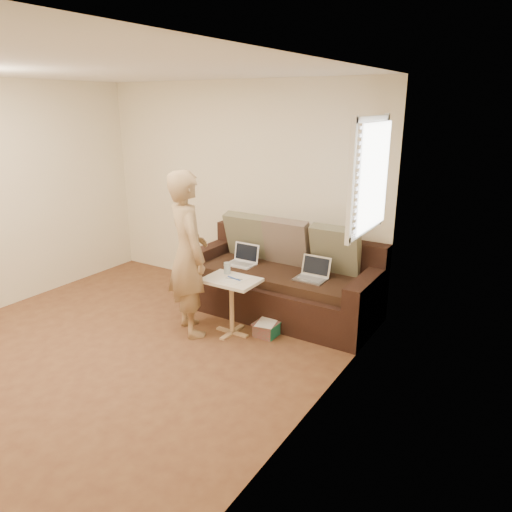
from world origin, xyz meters
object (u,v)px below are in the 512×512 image
at_px(sofa, 281,279).
at_px(laptop_white, 241,265).
at_px(side_table, 232,307).
at_px(laptop_silver, 310,280).
at_px(striped_box, 267,329).
at_px(person, 188,254).
at_px(drinking_glass, 227,268).

relative_size(sofa, laptop_white, 6.71).
bearing_deg(side_table, laptop_silver, 46.67).
bearing_deg(sofa, laptop_silver, -12.92).
relative_size(laptop_white, side_table, 0.53).
bearing_deg(striped_box, laptop_white, 142.60).
bearing_deg(side_table, person, -157.03).
xyz_separation_m(person, side_table, (0.41, 0.17, -0.55)).
xyz_separation_m(laptop_silver, striped_box, (-0.26, -0.48, -0.44)).
bearing_deg(sofa, striped_box, -75.00).
distance_m(sofa, laptop_silver, 0.43).
height_order(side_table, drinking_glass, drinking_glass).
bearing_deg(person, laptop_silver, -108.29).
height_order(laptop_silver, person, person).
relative_size(laptop_white, drinking_glass, 2.73).
bearing_deg(striped_box, side_table, -156.13).
distance_m(laptop_silver, drinking_glass, 0.90).
xyz_separation_m(laptop_white, side_table, (0.32, -0.65, -0.21)).
bearing_deg(laptop_white, sofa, 8.83).
xyz_separation_m(laptop_silver, person, (-1.00, -0.80, 0.34)).
height_order(sofa, person, person).
bearing_deg(striped_box, laptop_silver, 61.80).
distance_m(person, drinking_glass, 0.44).
distance_m(laptop_silver, striped_box, 0.70).
distance_m(laptop_silver, person, 1.33).
distance_m(side_table, striped_box, 0.43).
bearing_deg(drinking_glass, side_table, -41.07).
bearing_deg(side_table, drinking_glass, 138.93).
xyz_separation_m(laptop_white, person, (-0.09, -0.82, 0.34)).
relative_size(person, side_table, 2.80).
bearing_deg(laptop_silver, drinking_glass, -144.52).
bearing_deg(person, laptop_white, -63.55).
xyz_separation_m(sofa, laptop_silver, (0.41, -0.09, 0.10)).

